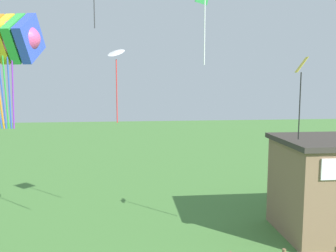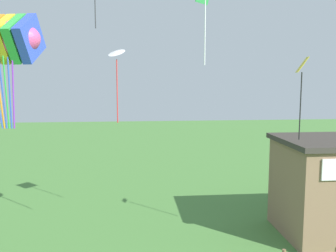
# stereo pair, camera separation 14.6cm
# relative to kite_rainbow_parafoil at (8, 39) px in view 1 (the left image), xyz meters

# --- Properties ---
(kite_rainbow_parafoil) EXTENTS (2.77, 2.34, 4.17)m
(kite_rainbow_parafoil) POSITION_rel_kite_rainbow_parafoil_xyz_m (0.00, 0.00, 0.00)
(kite_rainbow_parafoil) COLOR #E54C8C
(kite_yellow_diamond) EXTENTS (0.56, 0.64, 3.44)m
(kite_yellow_diamond) POSITION_rel_kite_rainbow_parafoil_xyz_m (11.41, 0.71, -1.62)
(kite_yellow_diamond) COLOR yellow
(kite_white_delta) EXTENTS (1.02, 1.01, 3.21)m
(kite_white_delta) POSITION_rel_kite_rainbow_parafoil_xyz_m (3.78, 2.03, -0.58)
(kite_white_delta) COLOR white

